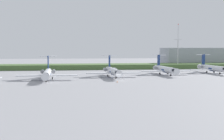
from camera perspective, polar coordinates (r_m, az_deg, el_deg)
name	(u,v)px	position (r m, az deg, el deg)	size (l,w,h in m)	color
ground_plane	(107,74)	(151.93, -0.81, -0.78)	(500.00, 500.00, 0.00)	#939399
grass_berm	(98,66)	(194.75, -2.52, 0.61)	(320.00, 20.00, 2.78)	#4C6B38
regional_jet_second	(47,73)	(127.63, -11.18, -0.57)	(22.81, 31.00, 9.00)	silver
regional_jet_third	(113,71)	(138.21, 0.16, -0.17)	(22.81, 31.00, 9.00)	silver
regional_jet_fourth	(165,69)	(152.66, 9.18, 0.15)	(22.81, 31.00, 9.00)	silver
regional_jet_fifth	(212,68)	(167.81, 16.96, 0.35)	(22.81, 31.00, 9.00)	silver
antenna_mast	(178,50)	(202.55, 11.35, 3.40)	(4.40, 0.50, 26.81)	#B2B2B7
distant_hangar	(202,57)	(234.09, 15.35, 2.19)	(54.49, 20.26, 12.47)	#9EA3AD
safety_cone_front_marker	(117,82)	(116.32, 0.91, -2.02)	(0.44, 0.44, 0.55)	orange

